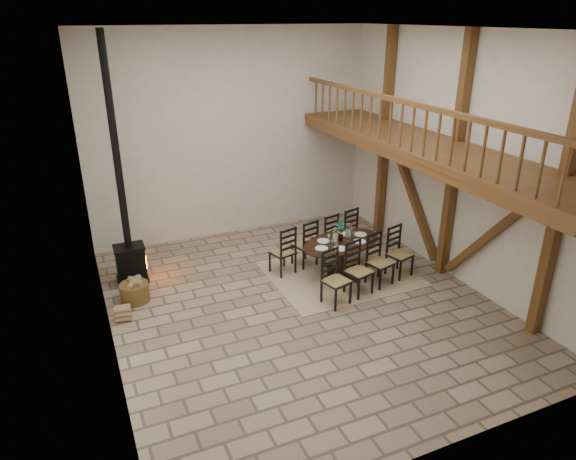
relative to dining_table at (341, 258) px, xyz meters
name	(u,v)px	position (x,y,z in m)	size (l,w,h in m)	color
ground	(301,304)	(-1.30, -0.79, -0.39)	(8.00, 8.00, 0.00)	#9F866A
room_shell	(362,146)	(-0.11, -0.79, 2.62)	(7.02, 8.02, 5.01)	silver
rug	(340,274)	(0.00, 0.00, -0.38)	(3.00, 2.50, 0.02)	tan
dining_table	(341,258)	(0.00, 0.00, 0.00)	(2.79, 2.63, 1.22)	black
wood_stove	(127,232)	(-4.17, 1.49, 0.74)	(0.63, 0.49, 5.00)	black
log_basket	(135,292)	(-4.24, 0.65, -0.19)	(0.56, 0.56, 0.47)	brown
log_stack	(123,313)	(-4.55, 0.01, -0.24)	(0.31, 0.24, 0.30)	tan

